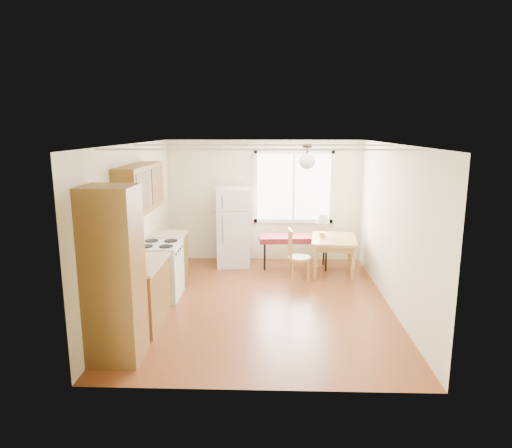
{
  "coord_description": "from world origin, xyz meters",
  "views": [
    {
      "loc": [
        0.13,
        -6.88,
        2.73
      ],
      "look_at": [
        -0.12,
        0.63,
        1.15
      ],
      "focal_mm": 32.0,
      "sensor_mm": 36.0,
      "label": 1
    }
  ],
  "objects_px": {
    "dining_table": "(334,243)",
    "bench": "(295,239)",
    "refrigerator": "(232,227)",
    "chair": "(294,252)"
  },
  "relations": [
    {
      "from": "chair",
      "to": "refrigerator",
      "type": "bearing_deg",
      "value": 133.66
    },
    {
      "from": "refrigerator",
      "to": "bench",
      "type": "distance_m",
      "value": 1.28
    },
    {
      "from": "chair",
      "to": "dining_table",
      "type": "bearing_deg",
      "value": 25.68
    },
    {
      "from": "dining_table",
      "to": "chair",
      "type": "bearing_deg",
      "value": -140.42
    },
    {
      "from": "bench",
      "to": "chair",
      "type": "relative_size",
      "value": 1.54
    },
    {
      "from": "bench",
      "to": "chair",
      "type": "xyz_separation_m",
      "value": [
        -0.05,
        -0.8,
        -0.05
      ]
    },
    {
      "from": "refrigerator",
      "to": "dining_table",
      "type": "bearing_deg",
      "value": -20.63
    },
    {
      "from": "bench",
      "to": "chair",
      "type": "height_order",
      "value": "chair"
    },
    {
      "from": "dining_table",
      "to": "bench",
      "type": "bearing_deg",
      "value": 164.51
    },
    {
      "from": "refrigerator",
      "to": "bench",
      "type": "height_order",
      "value": "refrigerator"
    }
  ]
}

